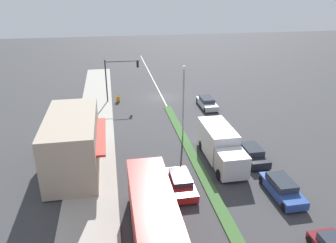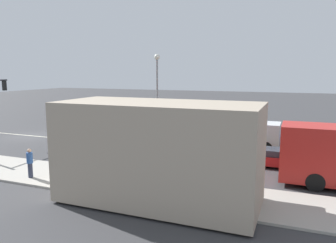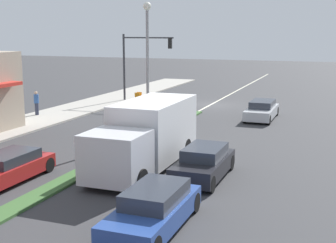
{
  "view_description": "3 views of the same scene",
  "coord_description": "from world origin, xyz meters",
  "px_view_note": "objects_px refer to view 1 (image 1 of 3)",
  "views": [
    {
      "loc": [
        6.95,
        43.14,
        14.49
      ],
      "look_at": [
        1.51,
        12.92,
        1.71
      ],
      "focal_mm": 35.0,
      "sensor_mm": 36.0,
      "label": 1
    },
    {
      "loc": [
        23.95,
        23.59,
        6.09
      ],
      "look_at": [
        -1.97,
        13.34,
        1.86
      ],
      "focal_mm": 35.0,
      "sensor_mm": 36.0,
      "label": 2
    },
    {
      "loc": [
        -10.14,
        36.86,
        5.9
      ],
      "look_at": [
        -1.93,
        15.11,
        1.43
      ],
      "focal_mm": 50.0,
      "sensor_mm": 36.0,
      "label": 3
    }
  ],
  "objects_px": {
    "delivery_truck": "(220,145)",
    "traffic_signal_main": "(117,73)",
    "sedan_silver": "(207,103)",
    "city_bus": "(156,228)",
    "hatchback_red": "(181,183)",
    "pedestrian": "(84,122)",
    "street_lamp": "(184,93)",
    "sedan_dark": "(252,154)",
    "warning_aframe_sign": "(118,99)",
    "coupe_blue": "(282,188)"
  },
  "relations": [
    {
      "from": "city_bus",
      "to": "warning_aframe_sign",
      "type": "bearing_deg",
      "value": -87.57
    },
    {
      "from": "warning_aframe_sign",
      "to": "pedestrian",
      "type": "bearing_deg",
      "value": 66.08
    },
    {
      "from": "warning_aframe_sign",
      "to": "city_bus",
      "type": "bearing_deg",
      "value": 92.43
    },
    {
      "from": "traffic_signal_main",
      "to": "delivery_truck",
      "type": "height_order",
      "value": "traffic_signal_main"
    },
    {
      "from": "street_lamp",
      "to": "sedan_silver",
      "type": "relative_size",
      "value": 1.62
    },
    {
      "from": "street_lamp",
      "to": "delivery_truck",
      "type": "xyz_separation_m",
      "value": [
        -2.2,
        5.29,
        -3.31
      ]
    },
    {
      "from": "pedestrian",
      "to": "coupe_blue",
      "type": "relative_size",
      "value": 0.38
    },
    {
      "from": "pedestrian",
      "to": "warning_aframe_sign",
      "type": "relative_size",
      "value": 2.0
    },
    {
      "from": "delivery_truck",
      "to": "city_bus",
      "type": "height_order",
      "value": "city_bus"
    },
    {
      "from": "delivery_truck",
      "to": "hatchback_red",
      "type": "distance_m",
      "value": 5.95
    },
    {
      "from": "street_lamp",
      "to": "sedan_dark",
      "type": "height_order",
      "value": "street_lamp"
    },
    {
      "from": "sedan_silver",
      "to": "city_bus",
      "type": "bearing_deg",
      "value": 66.85
    },
    {
      "from": "street_lamp",
      "to": "delivery_truck",
      "type": "distance_m",
      "value": 6.61
    },
    {
      "from": "traffic_signal_main",
      "to": "delivery_truck",
      "type": "bearing_deg",
      "value": 115.04
    },
    {
      "from": "coupe_blue",
      "to": "sedan_dark",
      "type": "height_order",
      "value": "sedan_dark"
    },
    {
      "from": "street_lamp",
      "to": "hatchback_red",
      "type": "bearing_deg",
      "value": 76.53
    },
    {
      "from": "pedestrian",
      "to": "hatchback_red",
      "type": "xyz_separation_m",
      "value": [
        -7.86,
        12.73,
        -0.43
      ]
    },
    {
      "from": "street_lamp",
      "to": "coupe_blue",
      "type": "distance_m",
      "value": 13.04
    },
    {
      "from": "pedestrian",
      "to": "city_bus",
      "type": "distance_m",
      "value": 19.44
    },
    {
      "from": "street_lamp",
      "to": "sedan_dark",
      "type": "bearing_deg",
      "value": 130.08
    },
    {
      "from": "sedan_silver",
      "to": "sedan_dark",
      "type": "height_order",
      "value": "sedan_dark"
    },
    {
      "from": "hatchback_red",
      "to": "sedan_dark",
      "type": "distance_m",
      "value": 7.9
    },
    {
      "from": "delivery_truck",
      "to": "street_lamp",
      "type": "bearing_deg",
      "value": -67.4
    },
    {
      "from": "traffic_signal_main",
      "to": "coupe_blue",
      "type": "height_order",
      "value": "traffic_signal_main"
    },
    {
      "from": "pedestrian",
      "to": "sedan_dark",
      "type": "xyz_separation_m",
      "value": [
        -15.06,
        9.49,
        -0.37
      ]
    },
    {
      "from": "street_lamp",
      "to": "coupe_blue",
      "type": "relative_size",
      "value": 1.68
    },
    {
      "from": "delivery_truck",
      "to": "pedestrian",
      "type": "bearing_deg",
      "value": -35.76
    },
    {
      "from": "hatchback_red",
      "to": "coupe_blue",
      "type": "bearing_deg",
      "value": 163.57
    },
    {
      "from": "city_bus",
      "to": "sedan_silver",
      "type": "distance_m",
      "value": 25.46
    },
    {
      "from": "delivery_truck",
      "to": "sedan_silver",
      "type": "xyz_separation_m",
      "value": [
        -2.8,
        -13.47,
        -0.86
      ]
    },
    {
      "from": "warning_aframe_sign",
      "to": "sedan_silver",
      "type": "height_order",
      "value": "sedan_silver"
    },
    {
      "from": "sedan_silver",
      "to": "pedestrian",
      "type": "bearing_deg",
      "value": 17.1
    },
    {
      "from": "pedestrian",
      "to": "hatchback_red",
      "type": "relative_size",
      "value": 0.39
    },
    {
      "from": "warning_aframe_sign",
      "to": "hatchback_red",
      "type": "distance_m",
      "value": 21.87
    },
    {
      "from": "city_bus",
      "to": "sedan_silver",
      "type": "relative_size",
      "value": 2.42
    },
    {
      "from": "city_bus",
      "to": "coupe_blue",
      "type": "height_order",
      "value": "city_bus"
    },
    {
      "from": "sedan_dark",
      "to": "traffic_signal_main",
      "type": "bearing_deg",
      "value": -58.95
    },
    {
      "from": "delivery_truck",
      "to": "traffic_signal_main",
      "type": "bearing_deg",
      "value": -64.96
    },
    {
      "from": "traffic_signal_main",
      "to": "hatchback_red",
      "type": "xyz_separation_m",
      "value": [
        -3.92,
        21.72,
        -3.33
      ]
    },
    {
      "from": "city_bus",
      "to": "hatchback_red",
      "type": "height_order",
      "value": "city_bus"
    },
    {
      "from": "city_bus",
      "to": "coupe_blue",
      "type": "relative_size",
      "value": 2.5
    },
    {
      "from": "street_lamp",
      "to": "warning_aframe_sign",
      "type": "distance_m",
      "value": 14.46
    },
    {
      "from": "sedan_silver",
      "to": "hatchback_red",
      "type": "distance_m",
      "value": 18.8
    },
    {
      "from": "street_lamp",
      "to": "traffic_signal_main",
      "type": "bearing_deg",
      "value": -63.96
    },
    {
      "from": "pedestrian",
      "to": "sedan_dark",
      "type": "height_order",
      "value": "pedestrian"
    },
    {
      "from": "warning_aframe_sign",
      "to": "coupe_blue",
      "type": "distance_m",
      "value": 26.14
    },
    {
      "from": "delivery_truck",
      "to": "sedan_silver",
      "type": "distance_m",
      "value": 13.78
    },
    {
      "from": "city_bus",
      "to": "delivery_truck",
      "type": "bearing_deg",
      "value": -125.96
    },
    {
      "from": "hatchback_red",
      "to": "sedan_silver",
      "type": "bearing_deg",
      "value": -112.52
    },
    {
      "from": "delivery_truck",
      "to": "hatchback_red",
      "type": "xyz_separation_m",
      "value": [
        4.4,
        3.9,
        -0.9
      ]
    }
  ]
}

